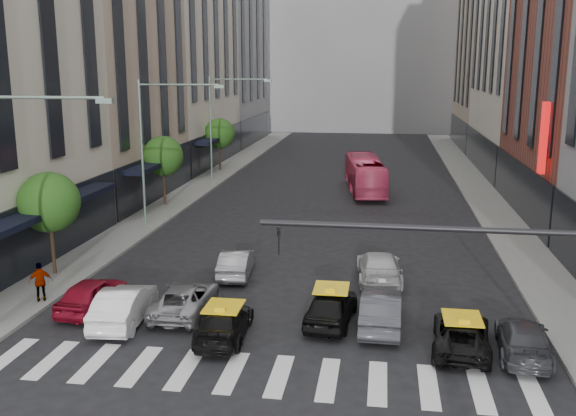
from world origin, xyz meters
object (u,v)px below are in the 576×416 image
at_px(car_white_front, 124,305).
at_px(bus, 365,175).
at_px(car_red, 92,294).
at_px(streetlamp_near, 6,178).
at_px(taxi_left, 224,323).
at_px(pedestrian_far, 41,282).
at_px(streetlamp_mid, 156,134).
at_px(streetlamp_far, 221,114).
at_px(taxi_center, 331,306).

distance_m(car_white_front, bus, 29.74).
bearing_deg(car_red, streetlamp_near, 49.81).
xyz_separation_m(taxi_left, bus, (4.27, 29.34, 0.81)).
height_order(car_red, pedestrian_far, pedestrian_far).
bearing_deg(streetlamp_mid, car_red, -81.75).
xyz_separation_m(streetlamp_far, car_white_front, (3.86, -31.00, -5.17)).
bearing_deg(streetlamp_near, streetlamp_mid, 90.00).
distance_m(car_white_front, pedestrian_far, 4.52).
relative_size(streetlamp_far, pedestrian_far, 5.31).
xyz_separation_m(car_red, car_white_front, (1.85, -1.12, 0.05)).
distance_m(streetlamp_near, car_red, 5.98).
bearing_deg(streetlamp_near, streetlamp_far, 90.00).
relative_size(streetlamp_far, taxi_left, 2.11).
distance_m(streetlamp_near, streetlamp_mid, 16.00).
bearing_deg(bus, streetlamp_mid, 39.60).
xyz_separation_m(streetlamp_near, car_red, (2.01, 2.12, -5.21)).
xyz_separation_m(taxi_center, bus, (0.45, 27.29, 0.71)).
xyz_separation_m(streetlamp_far, bus, (12.39, -2.52, -4.48)).
relative_size(streetlamp_far, bus, 0.88).
bearing_deg(taxi_left, car_white_front, -13.89).
xyz_separation_m(streetlamp_mid, car_red, (2.01, -13.88, -5.21)).
bearing_deg(streetlamp_far, taxi_center, -68.17).
xyz_separation_m(streetlamp_far, car_red, (2.01, -29.88, -5.21)).
xyz_separation_m(streetlamp_far, taxi_center, (11.94, -29.81, -5.19)).
distance_m(streetlamp_mid, streetlamp_far, 16.00).
bearing_deg(taxi_center, streetlamp_near, 16.12).
relative_size(car_red, bus, 0.39).
xyz_separation_m(car_white_front, pedestrian_far, (-4.29, 1.41, 0.26)).
distance_m(streetlamp_mid, taxi_left, 18.59).
height_order(streetlamp_mid, bus, streetlamp_mid).
bearing_deg(car_white_front, taxi_center, -176.71).
bearing_deg(streetlamp_near, bus, 67.19).
distance_m(streetlamp_far, bus, 13.42).
xyz_separation_m(streetlamp_near, car_white_front, (3.86, 1.00, -5.17)).
relative_size(taxi_left, pedestrian_far, 2.51).
relative_size(taxi_left, taxi_center, 1.02).
height_order(streetlamp_mid, taxi_center, streetlamp_mid).
height_order(streetlamp_far, taxi_center, streetlamp_far).
xyz_separation_m(car_red, pedestrian_far, (-2.44, 0.30, 0.31)).
bearing_deg(streetlamp_far, taxi_left, -75.70).
relative_size(car_red, taxi_center, 0.97).
distance_m(streetlamp_mid, taxi_center, 18.98).
bearing_deg(streetlamp_mid, streetlamp_near, -90.00).
height_order(streetlamp_far, taxi_left, streetlamp_far).
height_order(car_red, taxi_center, taxi_center).
distance_m(streetlamp_far, taxi_center, 32.53).
bearing_deg(bus, pedestrian_far, 56.85).
distance_m(streetlamp_mid, bus, 18.85).
distance_m(streetlamp_near, taxi_center, 13.20).
relative_size(streetlamp_mid, taxi_left, 2.11).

